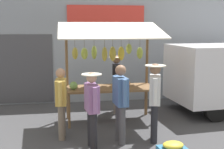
{
  "coord_description": "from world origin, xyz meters",
  "views": [
    {
      "loc": [
        1.14,
        7.31,
        2.4
      ],
      "look_at": [
        0.0,
        0.3,
        1.25
      ],
      "focal_mm": 48.2,
      "sensor_mm": 36.0,
      "label": 1
    }
  ],
  "objects_px": {
    "vendor_with_sunhat": "(116,79)",
    "market_stall": "(110,60)",
    "shopper_with_ponytail": "(92,105)",
    "shopper_in_striped_shirt": "(61,99)",
    "shopper_in_grey_tee": "(155,96)",
    "shopper_with_shopping_bag": "(120,98)"
  },
  "relations": [
    {
      "from": "shopper_with_shopping_bag",
      "to": "shopper_in_grey_tee",
      "type": "xyz_separation_m",
      "value": [
        -0.71,
        0.03,
        0.03
      ]
    },
    {
      "from": "shopper_with_shopping_bag",
      "to": "shopper_in_grey_tee",
      "type": "height_order",
      "value": "shopper_in_grey_tee"
    },
    {
      "from": "shopper_with_ponytail",
      "to": "shopper_in_grey_tee",
      "type": "relative_size",
      "value": 0.93
    },
    {
      "from": "shopper_in_striped_shirt",
      "to": "market_stall",
      "type": "bearing_deg",
      "value": -45.57
    },
    {
      "from": "shopper_with_shopping_bag",
      "to": "shopper_in_striped_shirt",
      "type": "distance_m",
      "value": 1.28
    },
    {
      "from": "shopper_in_striped_shirt",
      "to": "shopper_with_shopping_bag",
      "type": "bearing_deg",
      "value": -107.23
    },
    {
      "from": "shopper_with_ponytail",
      "to": "shopper_in_grey_tee",
      "type": "xyz_separation_m",
      "value": [
        -1.32,
        -0.17,
        0.09
      ]
    },
    {
      "from": "shopper_with_shopping_bag",
      "to": "shopper_in_grey_tee",
      "type": "distance_m",
      "value": 0.72
    },
    {
      "from": "shopper_with_ponytail",
      "to": "shopper_in_striped_shirt",
      "type": "relative_size",
      "value": 1.0
    },
    {
      "from": "market_stall",
      "to": "vendor_with_sunhat",
      "type": "bearing_deg",
      "value": -113.18
    },
    {
      "from": "shopper_with_ponytail",
      "to": "shopper_in_striped_shirt",
      "type": "bearing_deg",
      "value": 35.37
    },
    {
      "from": "market_stall",
      "to": "vendor_with_sunhat",
      "type": "relative_size",
      "value": 1.56
    },
    {
      "from": "vendor_with_sunhat",
      "to": "market_stall",
      "type": "bearing_deg",
      "value": -14.13
    },
    {
      "from": "vendor_with_sunhat",
      "to": "shopper_in_grey_tee",
      "type": "relative_size",
      "value": 0.97
    },
    {
      "from": "market_stall",
      "to": "shopper_with_ponytail",
      "type": "relative_size",
      "value": 1.64
    },
    {
      "from": "vendor_with_sunhat",
      "to": "shopper_with_shopping_bag",
      "type": "xyz_separation_m",
      "value": [
        0.3,
        2.19,
        0.0
      ]
    },
    {
      "from": "shopper_in_grey_tee",
      "to": "shopper_in_striped_shirt",
      "type": "distance_m",
      "value": 1.98
    },
    {
      "from": "vendor_with_sunhat",
      "to": "shopper_in_striped_shirt",
      "type": "distance_m",
      "value": 2.3
    },
    {
      "from": "vendor_with_sunhat",
      "to": "shopper_in_grey_tee",
      "type": "distance_m",
      "value": 2.26
    },
    {
      "from": "shopper_with_ponytail",
      "to": "shopper_in_grey_tee",
      "type": "height_order",
      "value": "shopper_in_grey_tee"
    },
    {
      "from": "vendor_with_sunhat",
      "to": "shopper_with_shopping_bag",
      "type": "height_order",
      "value": "shopper_with_shopping_bag"
    },
    {
      "from": "market_stall",
      "to": "shopper_in_striped_shirt",
      "type": "bearing_deg",
      "value": 41.05
    }
  ]
}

